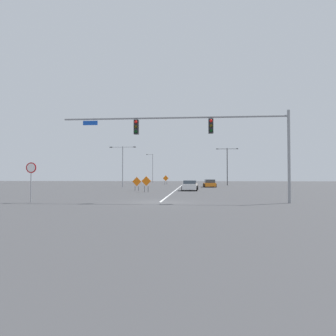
% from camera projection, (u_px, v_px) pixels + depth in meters
% --- Properties ---
extents(ground, '(200.50, 200.50, 0.00)m').
position_uv_depth(ground, '(160.00, 202.00, 21.57)').
color(ground, '#444447').
extents(road_centre_stripe, '(0.16, 111.39, 0.01)m').
position_uv_depth(road_centre_stripe, '(184.00, 184.00, 77.05)').
color(road_centre_stripe, white).
rests_on(road_centre_stripe, ground).
extents(traffic_signal_assembly, '(16.29, 0.44, 6.52)m').
position_uv_depth(traffic_signal_assembly, '(206.00, 132.00, 21.43)').
color(traffic_signal_assembly, gray).
rests_on(traffic_signal_assembly, ground).
extents(stop_sign, '(0.76, 0.07, 2.86)m').
position_uv_depth(stop_sign, '(31.00, 174.00, 21.42)').
color(stop_sign, gray).
rests_on(stop_sign, ground).
extents(street_lamp_near_left, '(4.64, 0.24, 7.16)m').
position_uv_depth(street_lamp_near_left, '(123.00, 162.00, 52.41)').
color(street_lamp_near_left, gray).
rests_on(street_lamp_near_left, ground).
extents(street_lamp_far_right, '(4.62, 0.24, 7.85)m').
position_uv_depth(street_lamp_far_right, '(227.00, 163.00, 63.20)').
color(street_lamp_far_right, black).
rests_on(street_lamp_far_right, ground).
extents(street_lamp_far_left, '(1.97, 0.24, 8.38)m').
position_uv_depth(street_lamp_far_left, '(152.00, 167.00, 86.52)').
color(street_lamp_far_left, gray).
rests_on(street_lamp_far_left, ground).
extents(construction_sign_left_lane, '(1.31, 0.26, 2.14)m').
position_uv_depth(construction_sign_left_lane, '(166.00, 179.00, 68.23)').
color(construction_sign_left_lane, orange).
rests_on(construction_sign_left_lane, ground).
extents(construction_sign_left_shoulder, '(1.16, 0.06, 1.89)m').
position_uv_depth(construction_sign_left_shoulder, '(146.00, 182.00, 35.67)').
color(construction_sign_left_shoulder, orange).
rests_on(construction_sign_left_shoulder, ground).
extents(construction_sign_right_lane, '(1.22, 0.27, 1.82)m').
position_uv_depth(construction_sign_right_lane, '(137.00, 182.00, 39.03)').
color(construction_sign_right_lane, orange).
rests_on(construction_sign_right_lane, ground).
extents(car_white_passing, '(2.20, 4.53, 1.34)m').
position_uv_depth(car_white_passing, '(190.00, 186.00, 39.78)').
color(car_white_passing, white).
rests_on(car_white_passing, ground).
extents(car_orange_far, '(2.21, 4.60, 1.35)m').
position_uv_depth(car_orange_far, '(210.00, 183.00, 52.62)').
color(car_orange_far, orange).
rests_on(car_orange_far, ground).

